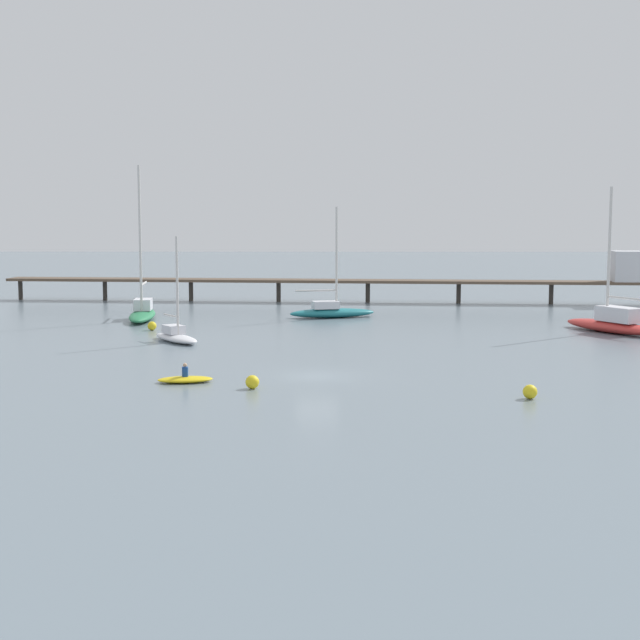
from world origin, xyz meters
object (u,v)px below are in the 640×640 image
(sailboat_white, at_px, (176,335))
(sailboat_teal, at_px, (331,310))
(mooring_buoy_far, at_px, (252,382))
(sailboat_green, at_px, (142,311))
(pier, at_px, (412,277))
(mooring_buoy_mid, at_px, (530,392))
(dinghy_yellow, at_px, (185,379))
(mooring_buoy_outer, at_px, (152,326))
(sailboat_red, at_px, (613,322))

(sailboat_white, height_order, sailboat_teal, sailboat_teal)
(sailboat_white, height_order, mooring_buoy_far, sailboat_white)
(sailboat_white, relative_size, mooring_buoy_far, 10.50)
(sailboat_green, bearing_deg, pier, 32.96)
(sailboat_green, distance_m, mooring_buoy_mid, 46.20)
(sailboat_green, height_order, dinghy_yellow, sailboat_green)
(mooring_buoy_outer, bearing_deg, sailboat_teal, 33.34)
(sailboat_teal, height_order, sailboat_green, sailboat_green)
(pier, distance_m, sailboat_green, 31.77)
(sailboat_green, height_order, mooring_buoy_outer, sailboat_green)
(mooring_buoy_far, bearing_deg, sailboat_teal, 82.97)
(sailboat_red, relative_size, sailboat_white, 1.49)
(sailboat_green, distance_m, dinghy_yellow, 33.40)
(mooring_buoy_mid, bearing_deg, dinghy_yellow, 166.36)
(sailboat_red, relative_size, mooring_buoy_mid, 15.77)
(pier, height_order, mooring_buoy_outer, pier)
(sailboat_white, relative_size, sailboat_green, 0.57)
(dinghy_yellow, relative_size, mooring_buoy_mid, 4.43)
(sailboat_teal, bearing_deg, sailboat_white, -125.02)
(sailboat_white, bearing_deg, sailboat_green, 110.75)
(sailboat_red, height_order, sailboat_white, sailboat_red)
(sailboat_green, bearing_deg, mooring_buoy_mid, -52.65)
(sailboat_red, distance_m, dinghy_yellow, 39.42)
(sailboat_green, xyz_separation_m, mooring_buoy_mid, (28.03, -36.73, -0.46))
(pier, xyz_separation_m, sailboat_teal, (-8.98, -15.05, -2.20))
(sailboat_teal, height_order, mooring_buoy_outer, sailboat_teal)
(sailboat_teal, height_order, mooring_buoy_far, sailboat_teal)
(sailboat_red, height_order, mooring_buoy_outer, sailboat_red)
(mooring_buoy_outer, bearing_deg, sailboat_red, -1.69)
(mooring_buoy_mid, bearing_deg, sailboat_teal, 104.97)
(sailboat_teal, xyz_separation_m, mooring_buoy_outer, (-15.21, -10.01, -0.31))
(sailboat_white, xyz_separation_m, mooring_buoy_far, (7.51, -19.16, -0.17))
(pier, bearing_deg, sailboat_green, -147.04)
(dinghy_yellow, height_order, mooring_buoy_mid, dinghy_yellow)
(sailboat_green, bearing_deg, sailboat_teal, 7.10)
(sailboat_red, distance_m, sailboat_teal, 25.87)
(sailboat_green, relative_size, mooring_buoy_outer, 18.84)
(sailboat_green, xyz_separation_m, mooring_buoy_far, (13.15, -34.06, -0.46))
(dinghy_yellow, relative_size, mooring_buoy_outer, 4.47)
(pier, xyz_separation_m, mooring_buoy_mid, (1.43, -53.98, -2.50))
(sailboat_red, xyz_separation_m, sailboat_green, (-40.97, 8.95, -0.03))
(pier, bearing_deg, mooring_buoy_outer, -133.99)
(sailboat_green, distance_m, mooring_buoy_far, 36.51)
(sailboat_red, relative_size, mooring_buoy_outer, 15.92)
(sailboat_red, bearing_deg, mooring_buoy_far, -137.92)
(pier, relative_size, sailboat_green, 5.11)
(sailboat_red, bearing_deg, mooring_buoy_outer, 178.31)
(sailboat_white, bearing_deg, mooring_buoy_far, -68.60)
(pier, relative_size, mooring_buoy_far, 94.34)
(sailboat_white, bearing_deg, sailboat_red, 9.56)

